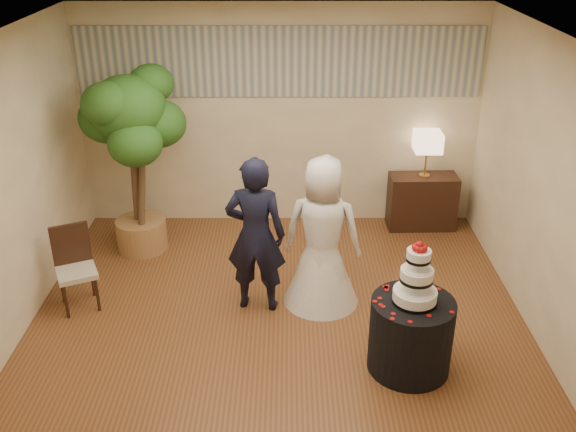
{
  "coord_description": "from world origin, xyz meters",
  "views": [
    {
      "loc": [
        0.1,
        -5.26,
        3.8
      ],
      "look_at": [
        0.1,
        0.4,
        1.05
      ],
      "focal_mm": 40.0,
      "sensor_mm": 36.0,
      "label": 1
    }
  ],
  "objects_px": {
    "console": "(422,202)",
    "table_lamp": "(427,154)",
    "wedding_cake": "(417,272)",
    "bride": "(323,233)",
    "ficus_tree": "(134,162)",
    "groom": "(256,235)",
    "cake_table": "(411,335)",
    "side_chair": "(76,270)"
  },
  "relations": [
    {
      "from": "console",
      "to": "table_lamp",
      "type": "xyz_separation_m",
      "value": [
        0.0,
        0.0,
        0.65
      ]
    },
    {
      "from": "wedding_cake",
      "to": "console",
      "type": "height_order",
      "value": "wedding_cake"
    },
    {
      "from": "bride",
      "to": "ficus_tree",
      "type": "xyz_separation_m",
      "value": [
        -2.13,
        1.15,
        0.32
      ]
    },
    {
      "from": "console",
      "to": "ficus_tree",
      "type": "bearing_deg",
      "value": -171.79
    },
    {
      "from": "groom",
      "to": "ficus_tree",
      "type": "distance_m",
      "value": 1.94
    },
    {
      "from": "console",
      "to": "ficus_tree",
      "type": "xyz_separation_m",
      "value": [
        -3.51,
        -0.6,
        0.77
      ]
    },
    {
      "from": "groom",
      "to": "wedding_cake",
      "type": "height_order",
      "value": "groom"
    },
    {
      "from": "groom",
      "to": "console",
      "type": "xyz_separation_m",
      "value": [
        2.05,
        1.84,
        -0.48
      ]
    },
    {
      "from": "cake_table",
      "to": "console",
      "type": "relative_size",
      "value": 0.87
    },
    {
      "from": "cake_table",
      "to": "console",
      "type": "bearing_deg",
      "value": 77.41
    },
    {
      "from": "bride",
      "to": "cake_table",
      "type": "height_order",
      "value": "bride"
    },
    {
      "from": "bride",
      "to": "side_chair",
      "type": "bearing_deg",
      "value": 13.38
    },
    {
      "from": "bride",
      "to": "table_lamp",
      "type": "relative_size",
      "value": 2.79
    },
    {
      "from": "groom",
      "to": "bride",
      "type": "height_order",
      "value": "groom"
    },
    {
      "from": "side_chair",
      "to": "bride",
      "type": "bearing_deg",
      "value": -22.03
    },
    {
      "from": "wedding_cake",
      "to": "table_lamp",
      "type": "height_order",
      "value": "wedding_cake"
    },
    {
      "from": "side_chair",
      "to": "table_lamp",
      "type": "bearing_deg",
      "value": 0.92
    },
    {
      "from": "console",
      "to": "bride",
      "type": "bearing_deg",
      "value": -129.7
    },
    {
      "from": "ficus_tree",
      "to": "side_chair",
      "type": "xyz_separation_m",
      "value": [
        -0.39,
        -1.26,
        -0.69
      ]
    },
    {
      "from": "groom",
      "to": "cake_table",
      "type": "relative_size",
      "value": 2.24
    },
    {
      "from": "side_chair",
      "to": "groom",
      "type": "bearing_deg",
      "value": -24.03
    },
    {
      "from": "groom",
      "to": "cake_table",
      "type": "xyz_separation_m",
      "value": [
        1.42,
        -1.0,
        -0.48
      ]
    },
    {
      "from": "console",
      "to": "side_chair",
      "type": "bearing_deg",
      "value": -155.91
    },
    {
      "from": "wedding_cake",
      "to": "console",
      "type": "xyz_separation_m",
      "value": [
        0.64,
        2.85,
        -0.65
      ]
    },
    {
      "from": "bride",
      "to": "cake_table",
      "type": "distance_m",
      "value": 1.4
    },
    {
      "from": "wedding_cake",
      "to": "side_chair",
      "type": "distance_m",
      "value": 3.45
    },
    {
      "from": "console",
      "to": "table_lamp",
      "type": "bearing_deg",
      "value": 0.0
    },
    {
      "from": "wedding_cake",
      "to": "ficus_tree",
      "type": "bearing_deg",
      "value": 141.95
    },
    {
      "from": "groom",
      "to": "table_lamp",
      "type": "bearing_deg",
      "value": -131.33
    },
    {
      "from": "groom",
      "to": "side_chair",
      "type": "relative_size",
      "value": 1.89
    },
    {
      "from": "wedding_cake",
      "to": "side_chair",
      "type": "bearing_deg",
      "value": 163.21
    },
    {
      "from": "console",
      "to": "side_chair",
      "type": "distance_m",
      "value": 4.32
    },
    {
      "from": "console",
      "to": "side_chair",
      "type": "height_order",
      "value": "side_chair"
    },
    {
      "from": "groom",
      "to": "side_chair",
      "type": "distance_m",
      "value": 1.89
    },
    {
      "from": "groom",
      "to": "ficus_tree",
      "type": "xyz_separation_m",
      "value": [
        -1.46,
        1.25,
        0.3
      ]
    },
    {
      "from": "groom",
      "to": "table_lamp",
      "type": "relative_size",
      "value": 2.87
    },
    {
      "from": "cake_table",
      "to": "ficus_tree",
      "type": "relative_size",
      "value": 0.33
    },
    {
      "from": "groom",
      "to": "table_lamp",
      "type": "height_order",
      "value": "groom"
    },
    {
      "from": "wedding_cake",
      "to": "ficus_tree",
      "type": "distance_m",
      "value": 3.65
    },
    {
      "from": "table_lamp",
      "to": "ficus_tree",
      "type": "height_order",
      "value": "ficus_tree"
    },
    {
      "from": "ficus_tree",
      "to": "side_chair",
      "type": "height_order",
      "value": "ficus_tree"
    },
    {
      "from": "cake_table",
      "to": "side_chair",
      "type": "relative_size",
      "value": 0.84
    }
  ]
}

